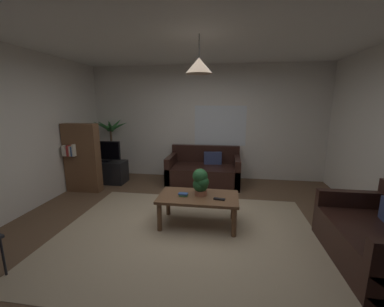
# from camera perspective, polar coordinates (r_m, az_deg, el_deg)

# --- Properties ---
(floor) EXTENTS (5.51, 5.02, 0.02)m
(floor) POSITION_cam_1_polar(r_m,az_deg,el_deg) (3.69, -0.71, -17.32)
(floor) COLOR brown
(floor) RESTS_ON ground
(rug) EXTENTS (3.58, 2.76, 0.01)m
(rug) POSITION_cam_1_polar(r_m,az_deg,el_deg) (3.51, -1.26, -18.70)
(rug) COLOR tan
(rug) RESTS_ON ground
(wall_back) EXTENTS (5.63, 0.06, 2.66)m
(wall_back) POSITION_cam_1_polar(r_m,az_deg,el_deg) (5.76, 3.28, 7.32)
(wall_back) COLOR silver
(wall_back) RESTS_ON ground
(wall_left) EXTENTS (0.06, 5.02, 2.66)m
(wall_left) POSITION_cam_1_polar(r_m,az_deg,el_deg) (4.60, -37.56, 3.72)
(wall_left) COLOR silver
(wall_left) RESTS_ON ground
(ceiling) EXTENTS (5.51, 5.02, 0.02)m
(ceiling) POSITION_cam_1_polar(r_m,az_deg,el_deg) (3.34, -0.84, 27.25)
(ceiling) COLOR white
(window_pane) EXTENTS (1.20, 0.01, 0.93)m
(window_pane) POSITION_cam_1_polar(r_m,az_deg,el_deg) (5.71, 6.71, 6.61)
(window_pane) COLOR white
(couch_under_window) EXTENTS (1.59, 0.89, 0.82)m
(couch_under_window) POSITION_cam_1_polar(r_m,az_deg,el_deg) (5.42, 2.86, -4.38)
(couch_under_window) COLOR black
(couch_under_window) RESTS_ON ground
(couch_right_side) EXTENTS (0.89, 1.36, 0.82)m
(couch_right_side) POSITION_cam_1_polar(r_m,az_deg,el_deg) (3.54, 38.34, -16.21)
(couch_right_side) COLOR black
(couch_right_side) RESTS_ON ground
(coffee_table) EXTENTS (1.17, 0.64, 0.46)m
(coffee_table) POSITION_cam_1_polar(r_m,az_deg,el_deg) (3.59, 1.49, -11.08)
(coffee_table) COLOR brown
(coffee_table) RESTS_ON ground
(book_on_table_0) EXTENTS (0.12, 0.09, 0.03)m
(book_on_table_0) POSITION_cam_1_polar(r_m,az_deg,el_deg) (3.55, -2.01, -9.92)
(book_on_table_0) COLOR #387247
(book_on_table_0) RESTS_ON coffee_table
(book_on_table_1) EXTENTS (0.14, 0.09, 0.02)m
(book_on_table_1) POSITION_cam_1_polar(r_m,az_deg,el_deg) (3.54, -2.14, -9.58)
(book_on_table_1) COLOR #2D4C8C
(book_on_table_1) RESTS_ON coffee_table
(remote_on_table_0) EXTENTS (0.17, 0.07, 0.02)m
(remote_on_table_0) POSITION_cam_1_polar(r_m,az_deg,el_deg) (3.44, 6.52, -10.75)
(remote_on_table_0) COLOR black
(remote_on_table_0) RESTS_ON coffee_table
(potted_plant_on_table) EXTENTS (0.24, 0.23, 0.40)m
(potted_plant_on_table) POSITION_cam_1_polar(r_m,az_deg,el_deg) (3.52, 2.12, -6.79)
(potted_plant_on_table) COLOR #B77051
(potted_plant_on_table) RESTS_ON coffee_table
(tv_stand) EXTENTS (0.90, 0.44, 0.50)m
(tv_stand) POSITION_cam_1_polar(r_m,az_deg,el_deg) (5.85, -19.74, -4.10)
(tv_stand) COLOR black
(tv_stand) RESTS_ON ground
(tv) EXTENTS (0.74, 0.16, 0.46)m
(tv) POSITION_cam_1_polar(r_m,az_deg,el_deg) (5.72, -20.18, 0.54)
(tv) COLOR black
(tv) RESTS_ON tv_stand
(potted_palm_corner) EXTENTS (1.00, 0.83, 1.47)m
(potted_palm_corner) POSITION_cam_1_polar(r_m,az_deg,el_deg) (6.22, -18.61, 1.02)
(potted_palm_corner) COLOR #B77051
(potted_palm_corner) RESTS_ON ground
(bookshelf_corner) EXTENTS (0.70, 0.31, 1.40)m
(bookshelf_corner) POSITION_cam_1_polar(r_m,az_deg,el_deg) (5.34, -24.78, -0.93)
(bookshelf_corner) COLOR brown
(bookshelf_corner) RESTS_ON ground
(pendant_lamp) EXTENTS (0.36, 0.36, 0.49)m
(pendant_lamp) POSITION_cam_1_polar(r_m,az_deg,el_deg) (3.34, 1.67, 20.24)
(pendant_lamp) COLOR black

